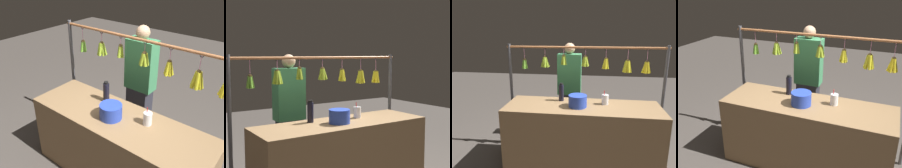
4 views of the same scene
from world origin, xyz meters
The scene contains 6 objects.
market_counter centered at (0.00, 0.00, 0.42)m, with size 2.01×0.65×0.84m, color olive.
display_rack centered at (-0.04, -0.43, 1.17)m, with size 2.30×0.13×1.60m.
water_bottle centered at (0.30, -0.18, 0.96)m, with size 0.07×0.07×0.25m.
blue_bucket centered at (0.06, 0.04, 0.92)m, with size 0.23×0.23×0.15m, color #2945BC.
drink_cup centered at (-0.29, -0.10, 0.91)m, with size 0.09×0.09×0.19m.
vendor_person centered at (0.26, -0.82, 0.79)m, with size 0.38×0.21×1.60m.
Camera 1 is at (-1.27, 1.67, 2.34)m, focal length 39.73 mm.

